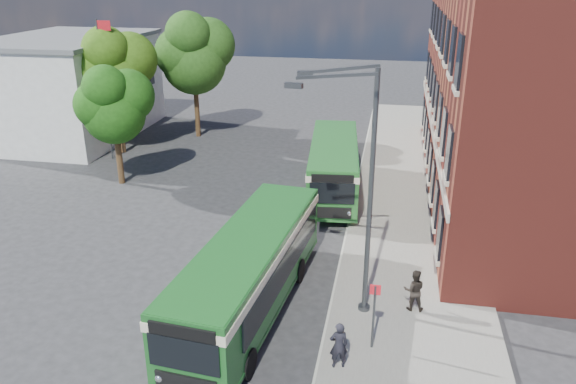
# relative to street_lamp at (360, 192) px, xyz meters

# --- Properties ---
(ground) EXTENTS (120.00, 120.00, 0.00)m
(ground) POSITION_rel_street_lamp_xyz_m (-4.84, 2.00, -4.79)
(ground) COLOR #29292C
(ground) RESTS_ON ground
(pavement) EXTENTS (6.00, 48.00, 0.15)m
(pavement) POSITION_rel_street_lamp_xyz_m (2.16, 10.00, -4.72)
(pavement) COLOR gray
(pavement) RESTS_ON ground
(kerb_line) EXTENTS (0.12, 48.00, 0.01)m
(kerb_line) POSITION_rel_street_lamp_xyz_m (-0.89, 10.00, -4.79)
(kerb_line) COLOR beige
(kerb_line) RESTS_ON ground
(brick_office) EXTENTS (12.10, 26.00, 14.20)m
(brick_office) POSITION_rel_street_lamp_xyz_m (9.16, 14.00, 2.18)
(brick_office) COLOR maroon
(brick_office) RESTS_ON ground
(white_building) EXTENTS (9.40, 13.40, 7.30)m
(white_building) POSITION_rel_street_lamp_xyz_m (-22.84, 20.00, -1.13)
(white_building) COLOR beige
(white_building) RESTS_ON ground
(flagpole) EXTENTS (0.95, 0.10, 9.00)m
(flagpole) POSITION_rel_street_lamp_xyz_m (-17.29, 15.00, 0.15)
(flagpole) COLOR #3B3D40
(flagpole) RESTS_ON ground
(street_lamp) EXTENTS (2.96, 2.38, 9.00)m
(street_lamp) POSITION_rel_street_lamp_xyz_m (0.00, 0.00, 0.00)
(street_lamp) COLOR #3B3D40
(street_lamp) RESTS_ON ground
(bus_stop_sign) EXTENTS (0.35, 0.08, 2.52)m
(bus_stop_sign) POSITION_rel_street_lamp_xyz_m (0.76, -2.20, -3.28)
(bus_stop_sign) COLOR #3B3D40
(bus_stop_sign) RESTS_ON ground
(bus_front) EXTENTS (3.55, 10.93, 3.02)m
(bus_front) POSITION_rel_street_lamp_xyz_m (-3.79, -0.65, -2.96)
(bus_front) COLOR #1B5820
(bus_front) RESTS_ON ground
(bus_rear) EXTENTS (3.48, 9.96, 3.02)m
(bus_rear) POSITION_rel_street_lamp_xyz_m (-2.13, 11.52, -2.96)
(bus_rear) COLOR #246627
(bus_rear) RESTS_ON ground
(pedestrian_a) EXTENTS (0.68, 0.55, 1.60)m
(pedestrian_a) POSITION_rel_street_lamp_xyz_m (-0.24, -3.38, -3.84)
(pedestrian_a) COLOR black
(pedestrian_a) RESTS_ON pavement
(pedestrian_b) EXTENTS (0.81, 0.64, 1.61)m
(pedestrian_b) POSITION_rel_street_lamp_xyz_m (2.13, 0.34, -3.83)
(pedestrian_b) COLOR black
(pedestrian_b) RESTS_ON pavement
(tree_left) EXTENTS (4.18, 3.98, 7.06)m
(tree_left) POSITION_rel_street_lamp_xyz_m (-14.59, 10.83, -0.00)
(tree_left) COLOR #3C2715
(tree_left) RESTS_ON ground
(tree_mid) EXTENTS (5.07, 4.82, 8.56)m
(tree_mid) POSITION_rel_street_lamp_xyz_m (-17.24, 16.43, 1.02)
(tree_mid) COLOR #3C2715
(tree_mid) RESTS_ON ground
(tree_right) EXTENTS (5.44, 5.17, 9.18)m
(tree_right) POSITION_rel_street_lamp_xyz_m (-13.45, 21.23, 1.44)
(tree_right) COLOR #3C2715
(tree_right) RESTS_ON ground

